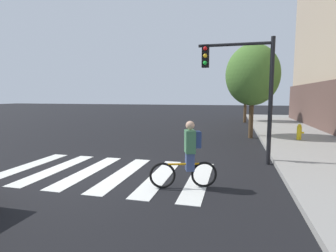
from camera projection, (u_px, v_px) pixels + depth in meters
The scene contains 7 objects.
ground_plane at pixel (92, 172), 8.09m from camera, with size 120.00×120.00×0.00m, color black.
crosswalk_stripes at pixel (105, 173), 7.98m from camera, with size 6.17×3.57×0.01m.
cyclist at pixel (189, 155), 6.60m from camera, with size 1.64×0.59×1.69m.
traffic_light_near at pixel (245, 79), 8.84m from camera, with size 2.47×0.28×4.20m.
fire_hydrant at pixel (299, 132), 13.03m from camera, with size 0.33×0.22×0.78m.
street_tree_near at pixel (253, 75), 14.16m from camera, with size 2.84×2.84×5.05m.
street_tree_mid at pixel (246, 83), 22.62m from camera, with size 2.85×2.85×5.07m.
Camera 1 is at (4.17, -7.07, 2.31)m, focal length 28.37 mm.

